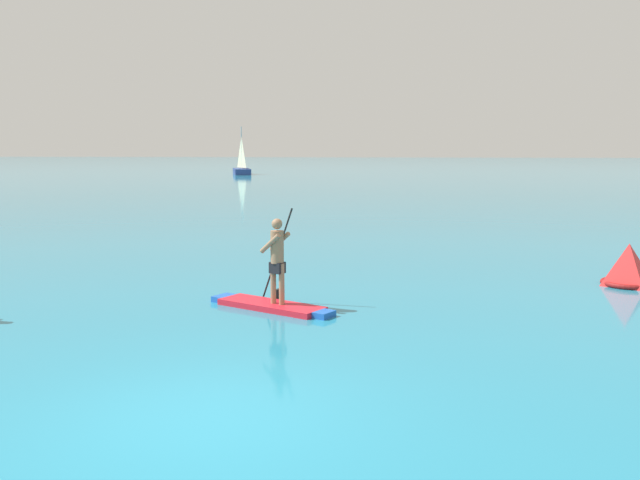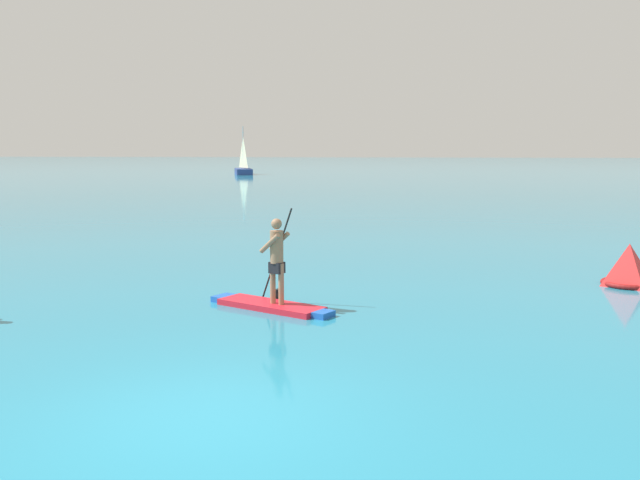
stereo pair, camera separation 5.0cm
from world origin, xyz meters
TOP-DOWN VIEW (x-y plane):
  - ground at (0.00, 0.00)m, footprint 440.00×440.00m
  - paddleboarder_mid_center at (-0.36, 5.61)m, footprint 2.72×1.68m
  - race_marker_buoy at (7.33, 9.06)m, footprint 1.19×1.19m
  - sailboat_left_horizon at (-18.37, 74.09)m, footprint 3.61×6.42m

SIDE VIEW (x-z plane):
  - ground at x=0.00m, z-range 0.00..0.00m
  - paddleboarder_mid_center at x=-0.36m, z-range -0.63..1.39m
  - race_marker_buoy at x=7.33m, z-range -0.07..0.92m
  - sailboat_left_horizon at x=-18.37m, z-range -2.23..3.42m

